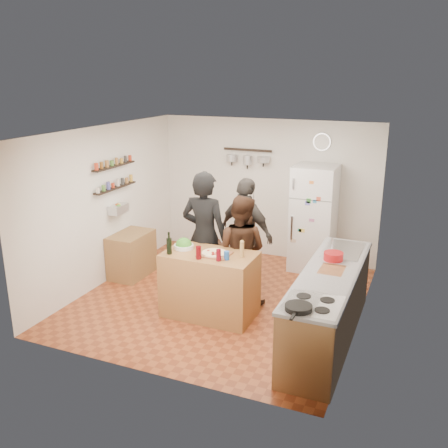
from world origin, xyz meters
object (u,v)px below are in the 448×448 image
at_px(prep_island, 210,284).
at_px(salt_canister, 227,255).
at_px(counter_run, 328,306).
at_px(pepper_mill, 242,250).
at_px(fridge, 314,218).
at_px(side_table, 132,255).
at_px(wine_bottle, 169,246).
at_px(skillet, 298,308).
at_px(salad_bowl, 184,246).
at_px(wall_clock, 322,142).
at_px(person_center, 240,250).
at_px(red_bowl, 333,256).
at_px(person_left, 205,236).
at_px(person_back, 246,234).

relative_size(prep_island, salt_canister, 10.82).
bearing_deg(counter_run, pepper_mill, 176.24).
xyz_separation_m(salt_canister, fridge, (0.60, 2.39, -0.07)).
bearing_deg(salt_canister, side_table, 156.55).
xyz_separation_m(prep_island, fridge, (0.90, 2.27, 0.45)).
distance_m(wine_bottle, skillet, 2.27).
distance_m(salad_bowl, fridge, 2.58).
height_order(skillet, wall_clock, wall_clock).
height_order(skillet, fridge, fridge).
xyz_separation_m(pepper_mill, skillet, (1.10, -1.24, -0.06)).
distance_m(pepper_mill, person_center, 0.57).
xyz_separation_m(prep_island, salt_canister, (0.30, -0.12, 0.51)).
relative_size(wine_bottle, salt_canister, 1.89).
relative_size(prep_island, pepper_mill, 6.66).
height_order(prep_island, pepper_mill, pepper_mill).
bearing_deg(fridge, wine_bottle, -119.32).
xyz_separation_m(prep_island, person_center, (0.24, 0.54, 0.36)).
bearing_deg(prep_island, wall_clock, 70.93).
bearing_deg(red_bowl, skillet, -91.82).
bearing_deg(pepper_mill, salad_bowl, 180.00).
relative_size(salad_bowl, red_bowl, 1.09).
height_order(salt_canister, fridge, fridge).
distance_m(salt_canister, person_center, 0.68).
relative_size(prep_island, red_bowl, 4.94).
bearing_deg(salad_bowl, red_bowl, 9.40).
xyz_separation_m(person_left, wall_clock, (1.21, 2.11, 1.18)).
bearing_deg(person_left, skillet, 137.25).
relative_size(skillet, fridge, 0.16).
bearing_deg(person_back, salt_canister, 120.43).
relative_size(salt_canister, counter_run, 0.04).
distance_m(person_left, person_back, 0.74).
height_order(person_center, red_bowl, person_center).
height_order(red_bowl, wall_clock, wall_clock).
bearing_deg(person_back, counter_run, 165.40).
xyz_separation_m(salt_canister, person_center, (-0.06, 0.66, -0.16)).
distance_m(pepper_mill, salt_canister, 0.23).
bearing_deg(skillet, red_bowl, 88.18).
bearing_deg(wine_bottle, fridge, 60.68).
xyz_separation_m(person_back, fridge, (0.79, 1.17, 0.02)).
bearing_deg(wall_clock, salad_bowl, -117.34).
xyz_separation_m(pepper_mill, person_center, (-0.21, 0.49, -0.19)).
height_order(wine_bottle, pepper_mill, wine_bottle).
relative_size(salt_canister, person_center, 0.07).
relative_size(salt_canister, side_table, 0.14).
distance_m(salad_bowl, salt_canister, 0.74).
distance_m(prep_island, person_center, 0.69).
distance_m(skillet, wall_clock, 4.03).
height_order(salt_canister, skillet, salt_canister).
xyz_separation_m(salad_bowl, salt_canister, (0.72, -0.17, 0.03)).
bearing_deg(red_bowl, wall_clock, 107.52).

